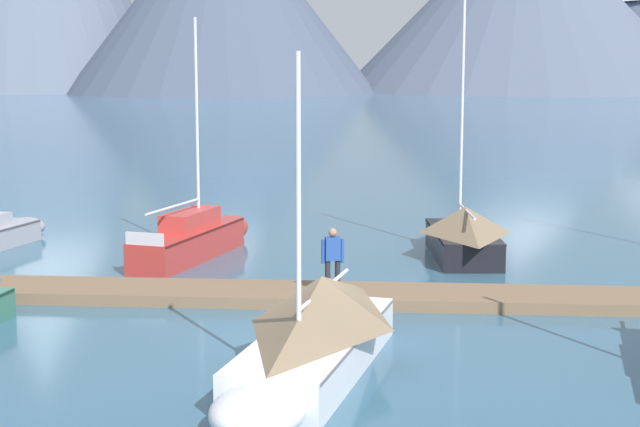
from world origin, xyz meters
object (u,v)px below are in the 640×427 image
(sailboat_mid_dock_port, at_px, (196,237))
(person_on_dock, at_px, (333,256))
(sailboat_mid_dock_starboard, at_px, (313,333))
(sailboat_far_berth, at_px, (462,232))

(sailboat_mid_dock_port, height_order, person_on_dock, sailboat_mid_dock_port)
(sailboat_mid_dock_port, xyz_separation_m, person_on_dock, (4.70, -6.04, 0.64))
(sailboat_mid_dock_starboard, xyz_separation_m, person_on_dock, (0.09, 5.75, 0.40))
(sailboat_mid_dock_port, distance_m, sailboat_far_berth, 8.54)
(sailboat_mid_dock_port, bearing_deg, sailboat_mid_dock_starboard, -68.66)
(person_on_dock, bearing_deg, sailboat_mid_dock_starboard, -90.90)
(sailboat_mid_dock_port, xyz_separation_m, sailboat_mid_dock_starboard, (4.61, -11.79, 0.24))
(sailboat_mid_dock_port, height_order, sailboat_far_berth, sailboat_far_berth)
(sailboat_mid_dock_starboard, bearing_deg, person_on_dock, 89.10)
(sailboat_far_berth, bearing_deg, sailboat_mid_dock_starboard, -107.67)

